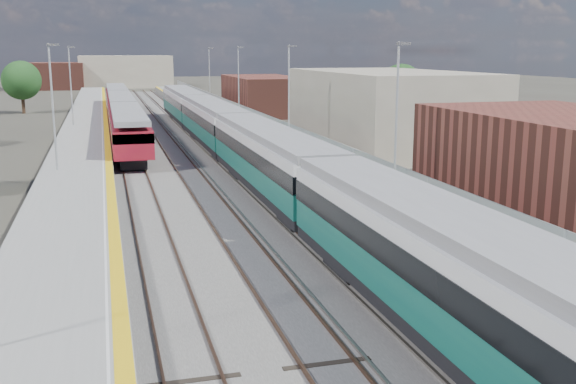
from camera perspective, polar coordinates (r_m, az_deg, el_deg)
name	(u,v)px	position (r m, az deg, el deg)	size (l,w,h in m)	color
ground	(192,145)	(59.55, -8.14, 3.96)	(320.00, 320.00, 0.00)	#47443A
ballast_bed	(163,142)	(61.78, -10.51, 4.19)	(10.50, 155.00, 0.06)	#565451
tracks	(168,139)	(63.48, -10.11, 4.48)	(8.96, 160.00, 0.17)	#4C3323
platform_right	(245,134)	(62.78, -3.64, 4.95)	(4.70, 155.00, 8.52)	slate
platform_left	(84,139)	(61.53, -16.86, 4.31)	(4.30, 155.00, 8.52)	slate
buildings	(44,37)	(147.57, -19.97, 12.20)	(72.00, 185.50, 40.00)	brown
green_train	(236,136)	(47.03, -4.42, 4.73)	(2.91, 81.11, 3.21)	black
red_train	(121,110)	(72.62, -13.92, 6.75)	(2.72, 55.19, 3.43)	black
tree_c	(21,80)	(95.27, -21.64, 8.78)	(5.04, 5.04, 6.83)	#382619
tree_d	(401,86)	(76.80, 9.55, 8.82)	(4.93, 4.93, 6.68)	#382619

